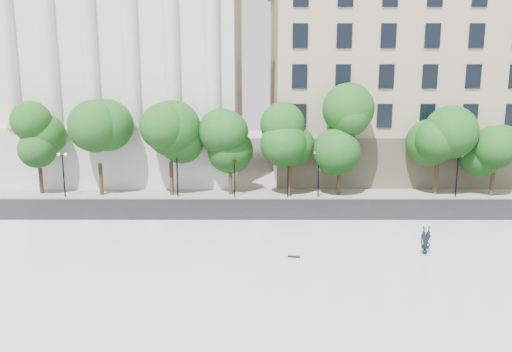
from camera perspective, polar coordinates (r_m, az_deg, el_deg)
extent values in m
plane|color=#BBB7B0|center=(23.36, -0.07, -15.79)|extent=(160.00, 160.00, 0.00)
cube|color=silver|center=(25.98, -0.05, -12.34)|extent=(44.00, 22.00, 0.45)
cube|color=black|center=(40.24, -0.01, -4.06)|extent=(60.00, 8.00, 0.02)
cube|color=#A3A096|center=(46.04, 0.00, -2.04)|extent=(60.00, 4.00, 0.12)
cube|color=silver|center=(62.23, -16.23, 12.52)|extent=(30.00, 26.00, 25.00)
cube|color=tan|center=(63.06, 18.84, 10.52)|extent=(36.00, 26.00, 21.00)
cylinder|color=black|center=(44.06, -2.47, -0.40)|extent=(0.10, 0.10, 3.50)
imported|color=black|center=(43.68, -2.49, 2.31)|extent=(0.60, 1.82, 0.72)
cylinder|color=black|center=(44.10, 3.67, -0.40)|extent=(0.10, 0.10, 3.50)
imported|color=black|center=(43.73, 3.70, 2.29)|extent=(0.86, 1.76, 0.70)
imported|color=black|center=(31.08, 18.75, -8.04)|extent=(0.71, 1.71, 0.46)
cube|color=black|center=(29.10, 4.36, -9.18)|extent=(0.72, 0.25, 0.07)
cylinder|color=#382619|center=(49.75, -23.38, -0.17)|extent=(0.36, 0.36, 3.17)
sphere|color=#194714|center=(49.16, -23.77, 4.75)|extent=(4.00, 4.00, 4.00)
cylinder|color=#382619|center=(47.20, -17.29, -0.42)|extent=(0.36, 0.36, 3.01)
sphere|color=#194714|center=(46.59, -17.58, 4.51)|extent=(4.27, 4.27, 4.27)
cylinder|color=#382619|center=(45.66, -9.62, -0.34)|extent=(0.36, 0.36, 3.19)
sphere|color=#194714|center=(45.00, -9.80, 5.07)|extent=(4.30, 4.30, 4.30)
cylinder|color=#382619|center=(45.48, -2.92, -0.68)|extent=(0.36, 0.36, 2.50)
sphere|color=#194714|center=(44.91, -2.97, 3.57)|extent=(3.62, 3.62, 3.62)
cylinder|color=#382619|center=(44.94, 3.85, -0.37)|extent=(0.36, 0.36, 3.22)
sphere|color=#194714|center=(44.27, 3.93, 5.17)|extent=(3.83, 3.83, 3.83)
cylinder|color=#382619|center=(45.87, 9.46, -0.35)|extent=(0.36, 0.36, 3.08)
sphere|color=#194714|center=(45.23, 9.63, 4.84)|extent=(4.16, 4.16, 4.16)
cylinder|color=#382619|center=(48.40, 19.87, -0.26)|extent=(0.36, 0.36, 3.09)
sphere|color=#194714|center=(47.79, 20.21, 4.68)|extent=(4.58, 4.58, 4.58)
cylinder|color=#382619|center=(49.63, 25.37, -0.77)|extent=(0.36, 0.36, 2.48)
sphere|color=#194714|center=(49.11, 25.70, 3.07)|extent=(3.51, 3.51, 3.51)
cylinder|color=black|center=(47.49, -21.12, -0.10)|extent=(0.12, 0.12, 3.84)
cube|color=black|center=(47.17, -21.28, 2.19)|extent=(0.60, 0.06, 0.06)
sphere|color=white|center=(47.27, -21.63, 2.31)|extent=(0.28, 0.28, 0.28)
sphere|color=white|center=(47.05, -20.95, 2.32)|extent=(0.28, 0.28, 0.28)
cylinder|color=black|center=(44.82, -8.98, -0.03)|extent=(0.12, 0.12, 3.97)
cube|color=black|center=(44.48, -9.06, 2.48)|extent=(0.60, 0.06, 0.06)
sphere|color=white|center=(44.52, -9.44, 2.60)|extent=(0.28, 0.28, 0.28)
sphere|color=white|center=(44.42, -8.68, 2.61)|extent=(0.28, 0.28, 0.28)
cylinder|color=black|center=(44.60, 7.15, -0.01)|extent=(0.12, 0.12, 4.00)
cube|color=black|center=(44.26, 7.21, 2.53)|extent=(0.60, 0.06, 0.06)
sphere|color=white|center=(44.21, 6.83, 2.66)|extent=(0.28, 0.28, 0.28)
sphere|color=white|center=(44.28, 7.60, 2.66)|extent=(0.28, 0.28, 0.28)
cylinder|color=black|center=(47.73, 21.96, -0.14)|extent=(0.12, 0.12, 3.77)
cube|color=black|center=(47.42, 22.13, 2.09)|extent=(0.60, 0.06, 0.06)
sphere|color=white|center=(47.29, 21.80, 2.22)|extent=(0.28, 0.28, 0.28)
sphere|color=white|center=(47.52, 22.47, 2.21)|extent=(0.28, 0.28, 0.28)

